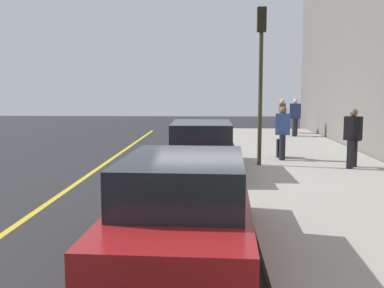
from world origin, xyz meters
TOP-DOWN VIEW (x-y plane):
  - ground_plane at (0.00, 0.00)m, footprint 56.00×56.00m
  - sidewalk at (0.00, -3.30)m, footprint 28.00×4.60m
  - lane_stripe_centre at (0.00, 3.20)m, footprint 28.00×0.14m
  - parked_car_red at (-6.21, 0.08)m, footprint 4.84×2.03m
  - parked_car_charcoal at (0.27, 0.01)m, footprint 4.80×1.95m
  - pedestrian_brown_coat at (11.57, -3.89)m, footprint 0.47×0.57m
  - pedestrian_blue_coat at (2.39, -2.56)m, footprint 0.56×0.50m
  - pedestrian_navy_coat at (9.84, -4.25)m, footprint 0.57×0.56m
  - pedestrian_black_coat at (0.84, -4.33)m, footprint 0.50×0.54m
  - traffic_light_pole at (1.25, -1.70)m, footprint 0.35×0.26m
  - rolling_suitcase at (2.82, -2.55)m, footprint 0.34×0.22m

SIDE VIEW (x-z plane):
  - ground_plane at x=0.00m, z-range 0.00..0.00m
  - lane_stripe_centre at x=0.00m, z-range 0.00..0.01m
  - sidewalk at x=0.00m, z-range 0.00..0.15m
  - rolling_suitcase at x=2.82m, z-range -0.03..0.93m
  - parked_car_charcoal at x=0.27m, z-range 0.00..1.52m
  - parked_car_red at x=-6.21m, z-range 0.00..1.52m
  - pedestrian_blue_coat at x=2.39m, z-range 0.21..1.91m
  - pedestrian_black_coat at x=0.84m, z-range 0.21..1.92m
  - pedestrian_brown_coat at x=11.57m, z-range 0.21..1.95m
  - pedestrian_navy_coat at x=9.84m, z-range 0.21..2.01m
  - traffic_light_pole at x=1.25m, z-range 0.94..5.56m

